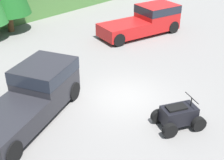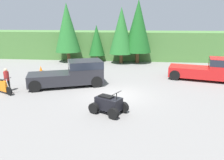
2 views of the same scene
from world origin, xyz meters
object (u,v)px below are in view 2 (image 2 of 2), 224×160
(pickup_truck_red, at_px, (213,69))
(rider_person, at_px, (7,79))
(pickup_truck_second, at_px, (74,73))
(quad_atv, at_px, (109,104))
(dirt_bike, at_px, (2,86))
(traffic_cone, at_px, (41,69))

(pickup_truck_red, bearing_deg, rider_person, -148.88)
(pickup_truck_second, relative_size, quad_atv, 2.67)
(pickup_truck_second, xyz_separation_m, dirt_bike, (-4.55, -2.47, -0.54))
(quad_atv, bearing_deg, rider_person, -173.20)
(pickup_truck_red, xyz_separation_m, traffic_cone, (-16.12, 1.79, -0.78))
(dirt_bike, height_order, quad_atv, quad_atv)
(quad_atv, height_order, traffic_cone, quad_atv)
(pickup_truck_red, height_order, pickup_truck_second, same)
(pickup_truck_red, relative_size, quad_atv, 2.76)
(pickup_truck_red, distance_m, rider_person, 16.42)
(dirt_bike, bearing_deg, pickup_truck_second, 54.82)
(pickup_truck_red, distance_m, pickup_truck_second, 11.68)
(rider_person, distance_m, traffic_cone, 6.59)
(pickup_truck_second, bearing_deg, dirt_bike, -172.92)
(pickup_truck_second, height_order, traffic_cone, pickup_truck_second)
(pickup_truck_red, xyz_separation_m, dirt_bike, (-15.91, -5.16, -0.54))
(dirt_bike, distance_m, quad_atv, 8.34)
(dirt_bike, relative_size, rider_person, 1.22)
(quad_atv, bearing_deg, dirt_bike, -170.12)
(quad_atv, xyz_separation_m, traffic_cone, (-8.13, 9.53, -0.25))
(pickup_truck_red, relative_size, pickup_truck_second, 1.03)
(rider_person, bearing_deg, traffic_cone, 121.19)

